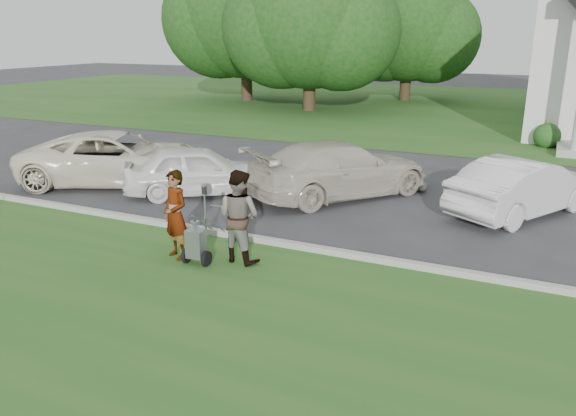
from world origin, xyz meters
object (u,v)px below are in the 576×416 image
Objects in this scene: tree_back at (408,31)px; car_c at (340,169)px; person_left at (176,215)px; car_d at (523,186)px; car_b at (199,170)px; person_right at (239,217)px; tree_far at (245,16)px; car_a at (118,159)px; tree_left at (310,24)px; parking_meter_near at (205,207)px; striping_cart at (196,244)px.

tree_back reaches higher than car_c.
person_left is 0.34× the size of car_c.
car_c is 4.98m from car_d.
car_d is (8.80, 1.97, 0.02)m from car_b.
person_right is 5.37m from car_b.
tree_far is 24.43m from car_b.
tree_left is at bearing -19.95° from car_a.
tree_far is 11.22m from tree_back.
car_d is (6.44, 5.28, -0.09)m from parking_meter_near.
tree_left is 2.47× the size of car_b.
striping_cart is (3.16, -31.09, -4.29)m from tree_back.
person_left reaches higher than car_c.
tree_far is 24.96m from car_c.
person_right is at bearing 39.14° from person_left.
person_left reaches higher than parking_meter_near.
tree_back is 30.27m from parking_meter_near.
car_a is 7.03m from car_c.
person_right is at bearing -70.73° from tree_left.
person_left is 0.41× the size of car_d.
person_left is at bearing 74.60° from car_d.
striping_cart is (13.17, -26.09, -5.25)m from tree_far.
person_left is (-0.58, 0.14, 0.51)m from striping_cart.
tree_left reaches higher than car_b.
parking_meter_near is at bearing -84.98° from tree_back.
car_b is (0.27, -26.60, -3.99)m from tree_back.
person_right is (7.89, -22.56, -4.13)m from tree_left.
tree_back is 25.63m from car_c.
tree_far reaches higher than tree_left.
person_right reaches higher than person_left.
tree_back is at bearing -44.25° from car_c.
tree_left is 21.59m from car_d.
car_d reaches higher than striping_cart.
car_c reaches higher than car_b.
person_left is 0.97× the size of person_right.
car_d is at bearing 45.77° from striping_cart.
parking_meter_near is 0.24× the size of car_c.
car_d is (19.07, -19.63, -4.94)m from tree_far.
tree_back is 8.65× the size of striping_cart.
tree_back is 2.09× the size of car_d.
person_right is at bearing 34.82° from striping_cart.
person_right reaches higher than car_c.
parking_meter_near is 6.27m from car_a.
striping_cart is 0.19× the size of car_a.
person_left is 0.44× the size of car_b.
tree_far is at bearing -52.71° from person_right.
parking_meter_near is (-1.26, 0.65, -0.14)m from person_right.
person_right is (0.72, 0.54, 0.54)m from striping_cart.
person_right is at bearing -27.39° from parking_meter_near.
car_c reaches higher than striping_cart.
tree_back is (4.00, 8.00, -0.38)m from tree_left.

